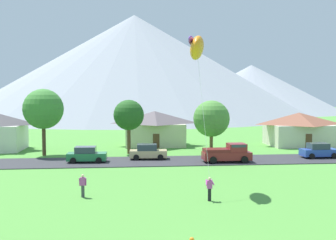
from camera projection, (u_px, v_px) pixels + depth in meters
road_strip at (164, 161)px, 45.18m from camera, size 160.00×6.69×0.08m
mountain_far_east_ridge at (135, 65)px, 141.18m from camera, size 117.04×117.04×34.38m
mountain_far_west_ridge at (135, 69)px, 181.41m from camera, size 138.69×138.69×36.84m
mountain_west_ridge at (251, 89)px, 161.79m from camera, size 70.68×70.68×18.70m
mountain_east_ridge at (143, 71)px, 152.47m from camera, size 71.82×71.82×31.81m
house_leftmost at (299, 128)px, 58.91m from camera, size 9.23×7.14×4.76m
house_left_center at (155, 128)px, 58.80m from camera, size 9.02×6.67×4.98m
tree_near_left at (211, 119)px, 53.18m from camera, size 4.75×4.75×6.62m
tree_left_of_center at (129, 115)px, 50.73m from camera, size 3.79×3.79×6.74m
tree_center at (43, 109)px, 49.11m from camera, size 4.84×4.84×8.07m
parked_car_tan_west_end at (148, 152)px, 46.38m from camera, size 4.28×2.23×1.68m
parked_car_green_mid_west at (87, 155)px, 44.30m from camera, size 4.26×2.19×1.68m
parked_car_blue_mid_east at (319, 151)px, 47.38m from camera, size 4.26×2.20×1.68m
pickup_truck_maroon_west_side at (228, 153)px, 44.40m from camera, size 5.22×2.37×1.99m
kite_flyer_with_kite at (197, 49)px, 32.22m from camera, size 2.14×6.42×12.15m
watcher_person at (83, 185)px, 29.55m from camera, size 0.56×0.24×1.68m
soccer_ball at (192, 239)px, 20.71m from camera, size 0.24×0.24×0.24m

